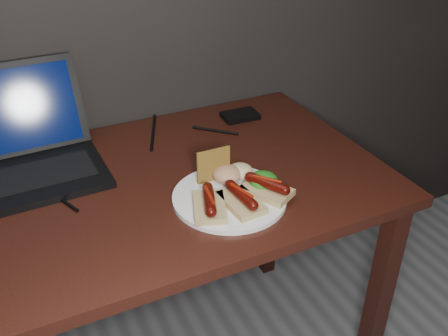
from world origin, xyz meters
name	(u,v)px	position (x,y,z in m)	size (l,w,h in m)	color
desk	(110,223)	(0.00, 1.38, 0.66)	(1.40, 0.70, 0.75)	#38160E
laptop	(20,153)	(-0.16, 1.57, 0.81)	(0.39, 0.34, 0.25)	black
hard_drive	(240,116)	(0.48, 1.61, 0.76)	(0.11, 0.07, 0.02)	black
desk_cables	(86,168)	(-0.02, 1.51, 0.75)	(0.89, 0.40, 0.01)	black
plate	(230,197)	(0.26, 1.23, 0.76)	(0.27, 0.27, 0.01)	white
bread_sausage_left	(209,204)	(0.19, 1.20, 0.78)	(0.10, 0.13, 0.04)	tan
bread_sausage_center	(241,199)	(0.26, 1.18, 0.78)	(0.08, 0.12, 0.04)	tan
bread_sausage_right	(267,188)	(0.34, 1.20, 0.78)	(0.12, 0.13, 0.04)	tan
crispbread	(214,165)	(0.25, 1.31, 0.80)	(0.09, 0.01, 0.09)	#AB7F2F
salad_greens	(263,180)	(0.34, 1.23, 0.78)	(0.07, 0.07, 0.04)	#155310
salsa_mound	(227,174)	(0.28, 1.29, 0.78)	(0.07, 0.07, 0.04)	maroon
coleslaw_mound	(240,171)	(0.31, 1.29, 0.78)	(0.06, 0.06, 0.04)	beige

